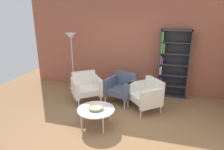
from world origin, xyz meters
TOP-DOWN VIEW (x-y plane):
  - ground_plane at (0.00, 0.00)m, footprint 8.32×8.32m
  - brick_back_panel at (0.00, 2.46)m, footprint 6.40×0.12m
  - bookshelf_tall at (1.24, 2.26)m, footprint 0.80×0.30m
  - coffee_table_low at (-0.25, 0.12)m, footprint 0.80×0.80m
  - decorative_bowl at (-0.25, 0.12)m, footprint 0.32×0.32m
  - armchair_spare_guest at (0.00, 1.46)m, footprint 0.88×0.84m
  - armchair_by_bookshelf at (-0.95, 1.24)m, footprint 0.95×0.94m
  - armchair_near_window at (0.70, 1.17)m, footprint 0.94×0.95m
  - floor_lamp_torchiere at (-1.68, 1.97)m, footprint 0.32×0.32m

SIDE VIEW (x-z plane):
  - ground_plane at x=0.00m, z-range 0.00..0.00m
  - coffee_table_low at x=-0.25m, z-range 0.17..0.57m
  - armchair_spare_guest at x=0.00m, z-range 0.02..0.80m
  - armchair_by_bookshelf at x=-0.95m, z-range 0.02..0.80m
  - armchair_near_window at x=0.70m, z-range 0.02..0.80m
  - decorative_bowl at x=-0.25m, z-range 0.41..0.46m
  - bookshelf_tall at x=1.24m, z-range 0.01..1.91m
  - floor_lamp_torchiere at x=-1.68m, z-range 0.58..2.32m
  - brick_back_panel at x=0.00m, z-range 0.00..2.90m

